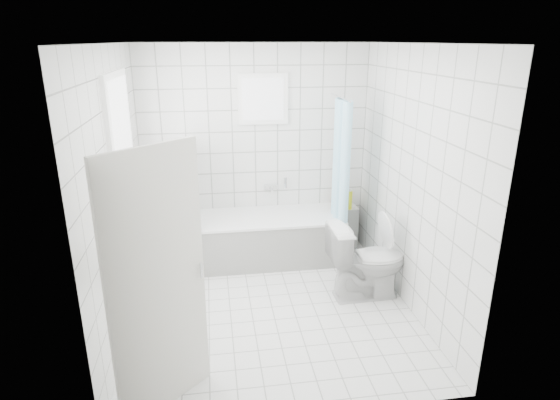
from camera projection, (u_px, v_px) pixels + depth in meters
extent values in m
plane|color=white|center=(272.00, 307.00, 4.85)|extent=(3.00, 3.00, 0.00)
plane|color=white|center=(270.00, 43.00, 4.00)|extent=(3.00, 3.00, 0.00)
cube|color=white|center=(255.00, 152.00, 5.83)|extent=(2.80, 0.02, 2.60)
cube|color=white|center=(301.00, 257.00, 3.02)|extent=(2.80, 0.02, 2.60)
cube|color=white|center=(118.00, 195.00, 4.23)|extent=(0.02, 3.00, 2.60)
cube|color=white|center=(411.00, 181.00, 4.62)|extent=(0.02, 3.00, 2.60)
cube|color=white|center=(125.00, 154.00, 4.42)|extent=(0.01, 0.90, 1.40)
cube|color=white|center=(263.00, 99.00, 5.59)|extent=(0.50, 0.01, 0.50)
cube|color=white|center=(137.00, 227.00, 4.66)|extent=(0.18, 1.02, 0.08)
cube|color=silver|center=(158.00, 286.00, 3.26)|extent=(0.62, 0.57, 2.00)
cube|color=white|center=(267.00, 239.00, 5.82)|extent=(1.82, 0.75, 0.55)
cube|color=white|center=(267.00, 217.00, 5.73)|extent=(1.84, 0.77, 0.03)
cube|color=white|center=(184.00, 209.00, 5.48)|extent=(0.15, 0.85, 1.50)
cube|color=white|center=(341.00, 227.00, 6.20)|extent=(0.40, 0.24, 0.55)
imported|color=white|center=(367.00, 261.00, 4.94)|extent=(0.83, 0.49, 0.83)
cylinder|color=silver|center=(340.00, 97.00, 5.36)|extent=(0.02, 0.80, 0.02)
cube|color=silver|center=(271.00, 187.00, 5.96)|extent=(0.18, 0.06, 0.06)
imported|color=white|center=(139.00, 205.00, 4.73)|extent=(0.11, 0.11, 0.28)
imported|color=white|center=(136.00, 216.00, 4.56)|extent=(0.20, 0.20, 0.19)
imported|color=pink|center=(141.00, 203.00, 4.93)|extent=(0.12, 0.11, 0.19)
cylinder|color=red|center=(339.00, 199.00, 6.08)|extent=(0.06, 0.06, 0.23)
cylinder|color=green|center=(339.00, 201.00, 6.00)|extent=(0.06, 0.06, 0.23)
cylinder|color=yellow|center=(350.00, 200.00, 6.01)|extent=(0.06, 0.06, 0.24)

